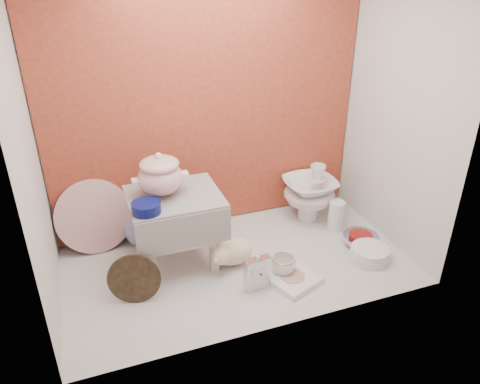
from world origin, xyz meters
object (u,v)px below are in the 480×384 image
at_px(soup_tureen, 160,174).
at_px(plush_pig, 234,251).
at_px(mantel_clock, 257,272).
at_px(porcelain_tower, 309,192).
at_px(blue_white_vase, 145,224).
at_px(crystal_bowl, 360,240).
at_px(dinner_plate_stack, 370,254).
at_px(step_stool, 176,229).
at_px(gold_rim_teacup, 283,265).
at_px(floral_platter, 94,216).

xyz_separation_m(soup_tureen, plush_pig, (0.33, -0.15, -0.44)).
relative_size(soup_tureen, mantel_clock, 1.38).
xyz_separation_m(plush_pig, porcelain_tower, (0.59, 0.29, 0.10)).
relative_size(blue_white_vase, porcelain_tower, 0.69).
distance_m(plush_pig, crystal_bowl, 0.74).
relative_size(dinner_plate_stack, porcelain_tower, 0.61).
bearing_deg(step_stool, blue_white_vase, 118.74).
bearing_deg(gold_rim_teacup, step_stool, 147.60).
bearing_deg(gold_rim_teacup, plush_pig, 138.44).
distance_m(step_stool, gold_rim_teacup, 0.58).
relative_size(floral_platter, dinner_plate_stack, 1.90).
height_order(dinner_plate_stack, porcelain_tower, porcelain_tower).
height_order(step_stool, dinner_plate_stack, step_stool).
distance_m(soup_tureen, crystal_bowl, 1.19).
xyz_separation_m(gold_rim_teacup, crystal_bowl, (0.53, 0.10, -0.03)).
height_order(soup_tureen, floral_platter, soup_tureen).
xyz_separation_m(step_stool, blue_white_vase, (-0.13, 0.24, -0.08)).
distance_m(soup_tureen, mantel_clock, 0.68).
height_order(plush_pig, porcelain_tower, porcelain_tower).
bearing_deg(step_stool, plush_pig, -23.97).
xyz_separation_m(plush_pig, gold_rim_teacup, (0.20, -0.18, -0.02)).
relative_size(floral_platter, mantel_clock, 2.13).
bearing_deg(crystal_bowl, soup_tureen, 167.85).
relative_size(floral_platter, blue_white_vase, 1.69).
relative_size(step_stool, mantel_clock, 2.38).
distance_m(soup_tureen, plush_pig, 0.57).
height_order(plush_pig, gold_rim_teacup, plush_pig).
distance_m(crystal_bowl, porcelain_tower, 0.42).
bearing_deg(blue_white_vase, step_stool, -61.25).
xyz_separation_m(soup_tureen, crystal_bowl, (1.06, -0.23, -0.49)).
distance_m(mantel_clock, crystal_bowl, 0.71).
bearing_deg(dinner_plate_stack, plush_pig, 162.87).
xyz_separation_m(dinner_plate_stack, porcelain_tower, (-0.11, 0.51, 0.14)).
bearing_deg(dinner_plate_stack, crystal_bowl, 77.64).
xyz_separation_m(floral_platter, crystal_bowl, (1.40, -0.49, -0.17)).
xyz_separation_m(mantel_clock, crystal_bowl, (0.69, 0.15, -0.06)).
relative_size(blue_white_vase, crystal_bowl, 1.20).
xyz_separation_m(floral_platter, mantel_clock, (0.71, -0.64, -0.10)).
xyz_separation_m(step_stool, crystal_bowl, (1.00, -0.20, -0.17)).
distance_m(floral_platter, crystal_bowl, 1.49).
bearing_deg(plush_pig, floral_platter, 135.35).
xyz_separation_m(floral_platter, blue_white_vase, (0.26, -0.05, -0.08)).
distance_m(soup_tureen, blue_white_vase, 0.46).
bearing_deg(porcelain_tower, crystal_bowl, -69.70).
height_order(mantel_clock, gold_rim_teacup, mantel_clock).
bearing_deg(mantel_clock, floral_platter, 130.73).
distance_m(step_stool, soup_tureen, 0.32).
bearing_deg(gold_rim_teacup, dinner_plate_stack, -3.99).
height_order(floral_platter, porcelain_tower, floral_platter).
bearing_deg(crystal_bowl, dinner_plate_stack, -102.36).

